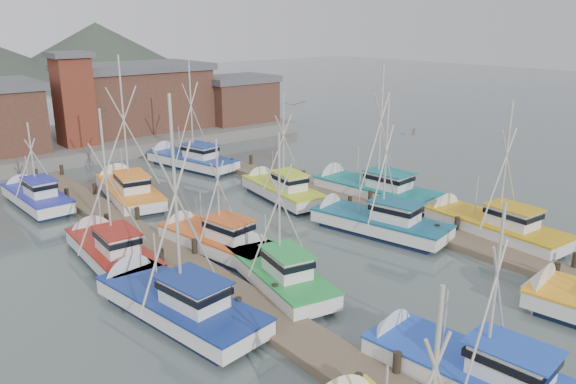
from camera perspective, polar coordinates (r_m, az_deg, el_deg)
ground at (r=30.89m, az=5.14°, el=-6.87°), size 260.00×260.00×0.00m
dock_left at (r=29.89m, az=-10.14°, el=-7.49°), size 2.30×46.00×1.50m
dock_right at (r=38.16m, az=8.36°, el=-1.90°), size 2.30×46.00×1.50m
quay at (r=61.46m, az=-19.97°, el=4.88°), size 44.00×16.00×1.20m
shed_center at (r=63.04m, az=-15.20°, el=9.36°), size 14.84×9.54×6.90m
shed_right at (r=65.96m, az=-5.23°, el=9.45°), size 8.48×6.36×5.20m
lookout_tower at (r=56.30m, az=-20.96°, el=8.87°), size 3.60×3.60×8.50m
boat_0 at (r=21.72m, az=17.64°, el=-16.80°), size 3.68×9.04×7.78m
boat_4 at (r=27.87m, az=-1.46°, el=-8.03°), size 4.06×8.55×8.33m
boat_5 at (r=34.80m, az=8.56°, el=-2.98°), size 4.53×9.38×9.06m
boat_6 at (r=25.59m, az=-11.71°, el=-10.80°), size 4.27×9.63×10.62m
boat_7 at (r=35.92m, az=19.62°, el=-3.17°), size 3.69×9.23×9.04m
boat_8 at (r=31.95m, az=-7.69°, el=-4.82°), size 3.71×8.56×7.18m
boat_9 at (r=40.91m, az=-0.92°, el=0.27°), size 3.75×8.70×8.43m
boat_10 at (r=31.78m, az=-17.70°, el=-5.61°), size 3.68×8.66×9.05m
boat_11 at (r=41.53m, az=8.22°, el=0.37°), size 4.28×10.14×10.56m
boat_12 at (r=42.47m, az=-16.01°, el=0.24°), size 4.57×9.86×11.13m
boat_13 at (r=50.53m, az=-10.11°, el=3.28°), size 4.74×9.79×10.14m
boat_14 at (r=43.09m, az=-24.35°, el=-0.42°), size 2.81×8.25×6.61m
gull_near at (r=27.74m, az=12.12°, el=5.87°), size 1.49×0.65×0.24m
gull_far at (r=34.41m, az=0.67°, el=8.93°), size 1.53×0.66×0.24m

